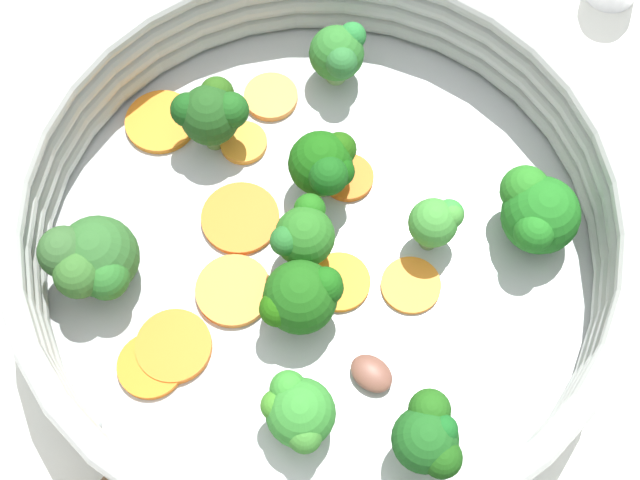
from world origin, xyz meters
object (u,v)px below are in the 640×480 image
Objects in this scene: broccoli_floret_4 at (301,232)px; broccoli_floret_5 at (437,221)px; broccoli_floret_6 at (537,212)px; broccoli_floret_1 at (302,297)px; carrot_slice_7 at (174,346)px; carrot_slice_8 at (244,143)px; skillet at (320,256)px; carrot_slice_3 at (348,177)px; carrot_slice_5 at (233,289)px; broccoli_floret_9 at (211,112)px; carrot_slice_2 at (240,218)px; carrot_slice_6 at (161,122)px; broccoli_floret_0 at (428,438)px; carrot_slice_4 at (411,285)px; broccoli_floret_3 at (339,52)px; mushroom_piece_0 at (372,373)px; broccoli_floret_2 at (298,412)px; broccoli_floret_8 at (325,165)px; carrot_slice_0 at (271,97)px; carrot_slice_1 at (340,281)px; broccoli_floret_7 at (91,260)px; carrot_slice_9 at (151,366)px.

broccoli_floret_5 is (0.07, -0.03, -0.00)m from broccoli_floret_4.
broccoli_floret_6 is (0.05, -0.02, 0.00)m from broccoli_floret_5.
broccoli_floret_1 is 0.09m from broccoli_floret_5.
carrot_slice_7 is 0.14m from carrot_slice_8.
skillet is 0.05m from carrot_slice_3.
broccoli_floret_9 is (0.04, 0.10, 0.03)m from carrot_slice_5.
carrot_slice_2 is 1.05× the size of carrot_slice_6.
broccoli_floret_5 reaches higher than carrot_slice_8.
broccoli_floret_5 is at bearing -23.16° from skillet.
broccoli_floret_0 reaches higher than carrot_slice_8.
carrot_slice_4 is 0.07m from broccoli_floret_4.
broccoli_floret_0 is 1.04× the size of broccoli_floret_4.
broccoli_floret_5 is at bearing -93.11° from broccoli_floret_3.
carrot_slice_6 is 1.05× the size of carrot_slice_7.
broccoli_floret_2 is at bearing -174.87° from mushroom_piece_0.
broccoli_floret_9 is (-0.04, 0.06, 0.00)m from broccoli_floret_8.
carrot_slice_2 is 0.05m from carrot_slice_8.
carrot_slice_0 is at bearing 89.46° from broccoli_floret_8.
broccoli_floret_7 reaches higher than carrot_slice_1.
carrot_slice_1 is 0.04m from carrot_slice_4.
broccoli_floret_2 is 0.19m from broccoli_floret_9.
carrot_slice_3 is (0.07, -0.01, 0.00)m from carrot_slice_2.
broccoli_floret_8 is at bearing -60.13° from carrot_slice_8.
broccoli_floret_0 is 1.11× the size of broccoli_floret_3.
carrot_slice_2 and carrot_slice_6 have the same top height.
broccoli_floret_3 reaches higher than broccoli_floret_2.
broccoli_floret_9 is at bearing 54.69° from carrot_slice_7.
carrot_slice_9 is at bearing 131.30° from broccoli_floret_2.
carrot_slice_7 is 0.22m from broccoli_floret_6.
carrot_slice_1 and carrot_slice_8 have the same top height.
broccoli_floret_0 is (0.11, -0.11, 0.03)m from carrot_slice_9.
broccoli_floret_4 reaches higher than carrot_slice_5.
carrot_slice_3 is at bearing 74.80° from broccoli_floret_0.
carrot_slice_6 is (-0.05, 0.13, 0.01)m from skillet.
broccoli_floret_4 is at bearing 10.98° from carrot_slice_7.
carrot_slice_3 is 0.08m from broccoli_floret_3.
broccoli_floret_7 is (-0.15, -0.07, 0.03)m from carrot_slice_0.
broccoli_floret_4 is 1.85× the size of mushroom_piece_0.
broccoli_floret_8 reaches higher than carrot_slice_1.
skillet is at bearing -50.83° from carrot_slice_2.
carrot_slice_3 is 0.60× the size of broccoli_floret_7.
broccoli_floret_8 is 0.08m from broccoli_floret_9.
broccoli_floret_2 is at bearing -133.91° from carrot_slice_1.
broccoli_floret_3 is at bearing 12.07° from carrot_slice_8.
carrot_slice_8 is 0.59× the size of broccoli_floret_8.
carrot_slice_9 is at bearing -144.95° from carrot_slice_2.
broccoli_floret_4 is (-0.05, -0.03, 0.03)m from carrot_slice_3.
skillet is 0.14m from broccoli_floret_0.
broccoli_floret_6 reaches higher than mushroom_piece_0.
broccoli_floret_6 is 0.13m from mushroom_piece_0.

